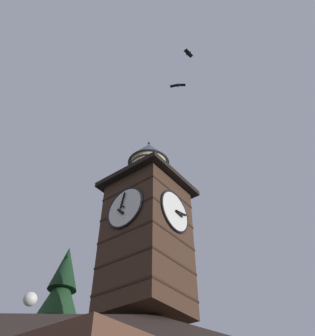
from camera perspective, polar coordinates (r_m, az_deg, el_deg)
The scene contains 4 objects.
clock_tower at distance 16.73m, azimuth -1.67°, elevation -9.40°, with size 3.80×3.80×9.84m.
moon at distance 45.02m, azimuth -19.87°, elevation -19.28°, with size 1.58×1.58×1.58m.
flying_bird_high at distance 19.91m, azimuth 5.03°, elevation 17.96°, with size 0.58×0.31×0.17m.
flying_bird_low at distance 17.12m, azimuth 3.29°, elevation 13.18°, with size 0.48×0.69×0.10m.
Camera 1 is at (10.68, 6.09, 2.35)m, focal length 37.76 mm.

